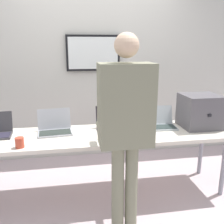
{
  "coord_description": "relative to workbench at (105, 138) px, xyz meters",
  "views": [
    {
      "loc": [
        -0.35,
        -2.56,
        1.65
      ],
      "look_at": [
        0.11,
        0.19,
        0.91
      ],
      "focal_mm": 40.22,
      "sensor_mm": 36.0,
      "label": 1
    }
  ],
  "objects": [
    {
      "name": "coffee_mug",
      "position": [
        -0.84,
        -0.25,
        0.1
      ],
      "size": [
        0.08,
        0.08,
        0.1
      ],
      "color": "#C4442E",
      "rests_on": "workbench"
    },
    {
      "name": "person",
      "position": [
        0.09,
        -0.62,
        0.39
      ],
      "size": [
        0.44,
        0.58,
        1.75
      ],
      "color": "gray",
      "rests_on": "ground"
    },
    {
      "name": "laptop_station_2",
      "position": [
        0.09,
        0.11,
        0.11
      ],
      "size": [
        0.32,
        0.34,
        0.25
      ],
      "color": "black",
      "rests_on": "workbench"
    },
    {
      "name": "laptop_station_3",
      "position": [
        0.67,
        0.13,
        0.1
      ],
      "size": [
        0.38,
        0.32,
        0.23
      ],
      "color": "#AFB5BA",
      "rests_on": "workbench"
    },
    {
      "name": "equipment_box",
      "position": [
        1.14,
        0.06,
        0.24
      ],
      "size": [
        0.43,
        0.4,
        0.38
      ],
      "color": "#58545A",
      "rests_on": "workbench"
    },
    {
      "name": "ground",
      "position": [
        0.0,
        0.0,
        -0.7
      ],
      "size": [
        8.0,
        8.0,
        0.04
      ],
      "primitive_type": "cube",
      "color": "#C4AEB4"
    },
    {
      "name": "back_wall",
      "position": [
        -0.0,
        1.13,
        0.54
      ],
      "size": [
        8.0,
        0.11,
        2.42
      ],
      "color": "beige",
      "rests_on": "ground"
    },
    {
      "name": "workbench",
      "position": [
        0.0,
        0.0,
        0.0
      ],
      "size": [
        2.81,
        0.7,
        0.73
      ],
      "color": "silver",
      "rests_on": "ground"
    },
    {
      "name": "laptop_station_1",
      "position": [
        -0.54,
        0.13,
        0.11
      ],
      "size": [
        0.39,
        0.32,
        0.24
      ],
      "color": "#ACADB7",
      "rests_on": "workbench"
    }
  ]
}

